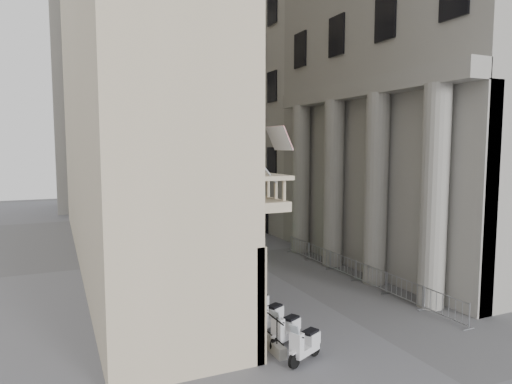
# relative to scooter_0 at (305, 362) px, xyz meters

# --- Properties ---
(far_building) EXTENTS (22.00, 10.00, 30.00)m
(far_building) POSITION_rel_scooter_0_xyz_m (3.65, 44.35, 15.00)
(far_building) COLOR #AAA8A1
(far_building) RESTS_ON ground
(iron_fence) EXTENTS (0.30, 28.00, 1.40)m
(iron_fence) POSITION_rel_scooter_0_xyz_m (-0.65, 14.35, 0.00)
(iron_fence) COLOR black
(iron_fence) RESTS_ON ground
(blue_awning) EXTENTS (1.60, 3.00, 3.00)m
(blue_awning) POSITION_rel_scooter_0_xyz_m (7.80, 22.35, 0.00)
(blue_awning) COLOR navy
(blue_awning) RESTS_ON ground
(flag) EXTENTS (1.00, 1.40, 8.20)m
(flag) POSITION_rel_scooter_0_xyz_m (-0.35, 1.35, 0.00)
(flag) COLOR #9E0C11
(flag) RESTS_ON ground
(scooter_0) EXTENTS (1.51, 1.10, 1.50)m
(scooter_0) POSITION_rel_scooter_0_xyz_m (0.00, 0.00, 0.00)
(scooter_0) COLOR silver
(scooter_0) RESTS_ON ground
(scooter_1) EXTENTS (1.51, 1.10, 1.50)m
(scooter_1) POSITION_rel_scooter_0_xyz_m (0.00, 1.37, 0.00)
(scooter_1) COLOR silver
(scooter_1) RESTS_ON ground
(scooter_2) EXTENTS (1.51, 1.10, 1.50)m
(scooter_2) POSITION_rel_scooter_0_xyz_m (0.00, 2.74, 0.00)
(scooter_2) COLOR silver
(scooter_2) RESTS_ON ground
(scooter_3) EXTENTS (1.51, 1.10, 1.50)m
(scooter_3) POSITION_rel_scooter_0_xyz_m (0.00, 4.11, 0.00)
(scooter_3) COLOR silver
(scooter_3) RESTS_ON ground
(scooter_4) EXTENTS (1.51, 1.10, 1.50)m
(scooter_4) POSITION_rel_scooter_0_xyz_m (0.00, 5.49, 0.00)
(scooter_4) COLOR silver
(scooter_4) RESTS_ON ground
(scooter_5) EXTENTS (1.51, 1.10, 1.50)m
(scooter_5) POSITION_rel_scooter_0_xyz_m (0.00, 6.86, 0.00)
(scooter_5) COLOR silver
(scooter_5) RESTS_ON ground
(scooter_6) EXTENTS (1.51, 1.10, 1.50)m
(scooter_6) POSITION_rel_scooter_0_xyz_m (0.00, 8.23, 0.00)
(scooter_6) COLOR silver
(scooter_6) RESTS_ON ground
(scooter_7) EXTENTS (1.51, 1.10, 1.50)m
(scooter_7) POSITION_rel_scooter_0_xyz_m (0.00, 9.60, 0.00)
(scooter_7) COLOR silver
(scooter_7) RESTS_ON ground
(scooter_8) EXTENTS (1.51, 1.10, 1.50)m
(scooter_8) POSITION_rel_scooter_0_xyz_m (0.00, 10.97, 0.00)
(scooter_8) COLOR silver
(scooter_8) RESTS_ON ground
(scooter_9) EXTENTS (1.51, 1.10, 1.50)m
(scooter_9) POSITION_rel_scooter_0_xyz_m (0.00, 12.34, 0.00)
(scooter_9) COLOR silver
(scooter_9) RESTS_ON ground
(scooter_10) EXTENTS (1.51, 1.10, 1.50)m
(scooter_10) POSITION_rel_scooter_0_xyz_m (0.00, 13.71, 0.00)
(scooter_10) COLOR silver
(scooter_10) RESTS_ON ground
(scooter_11) EXTENTS (1.51, 1.10, 1.50)m
(scooter_11) POSITION_rel_scooter_0_xyz_m (0.00, 15.09, 0.00)
(scooter_11) COLOR silver
(scooter_11) RESTS_ON ground
(scooter_12) EXTENTS (1.51, 1.10, 1.50)m
(scooter_12) POSITION_rel_scooter_0_xyz_m (0.00, 16.46, 0.00)
(scooter_12) COLOR silver
(scooter_12) RESTS_ON ground
(barrier_0) EXTENTS (0.60, 2.40, 1.10)m
(barrier_0) POSITION_rel_scooter_0_xyz_m (7.29, 0.88, 0.00)
(barrier_0) COLOR #9C9EA3
(barrier_0) RESTS_ON ground
(barrier_1) EXTENTS (0.60, 2.40, 1.10)m
(barrier_1) POSITION_rel_scooter_0_xyz_m (7.29, 3.38, 0.00)
(barrier_1) COLOR #9C9EA3
(barrier_1) RESTS_ON ground
(barrier_2) EXTENTS (0.60, 2.40, 1.10)m
(barrier_2) POSITION_rel_scooter_0_xyz_m (7.29, 5.88, 0.00)
(barrier_2) COLOR #9C9EA3
(barrier_2) RESTS_ON ground
(barrier_3) EXTENTS (0.60, 2.40, 1.10)m
(barrier_3) POSITION_rel_scooter_0_xyz_m (7.29, 8.38, 0.00)
(barrier_3) COLOR #9C9EA3
(barrier_3) RESTS_ON ground
(barrier_4) EXTENTS (0.60, 2.40, 1.10)m
(barrier_4) POSITION_rel_scooter_0_xyz_m (7.29, 10.88, 0.00)
(barrier_4) COLOR #9C9EA3
(barrier_4) RESTS_ON ground
(barrier_5) EXTENTS (0.60, 2.40, 1.10)m
(barrier_5) POSITION_rel_scooter_0_xyz_m (7.29, 13.38, 0.00)
(barrier_5) COLOR #9C9EA3
(barrier_5) RESTS_ON ground
(security_tent) EXTENTS (4.35, 4.35, 3.53)m
(security_tent) POSITION_rel_scooter_0_xyz_m (2.15, 19.42, 2.95)
(security_tent) COLOR silver
(security_tent) RESTS_ON ground
(street_lamp) EXTENTS (2.80, 0.36, 8.58)m
(street_lamp) POSITION_rel_scooter_0_xyz_m (-0.06, 21.45, 5.14)
(street_lamp) COLOR #95989D
(street_lamp) RESTS_ON ground
(info_kiosk) EXTENTS (0.59, 0.95, 1.93)m
(info_kiosk) POSITION_rel_scooter_0_xyz_m (0.88, 15.15, 0.98)
(info_kiosk) COLOR black
(info_kiosk) RESTS_ON ground
(pedestrian_a) EXTENTS (0.64, 0.49, 1.58)m
(pedestrian_a) POSITION_rel_scooter_0_xyz_m (4.06, 27.12, 0.79)
(pedestrian_a) COLOR black
(pedestrian_a) RESTS_ON ground
(pedestrian_b) EXTENTS (1.15, 1.07, 1.90)m
(pedestrian_b) POSITION_rel_scooter_0_xyz_m (5.63, 24.01, 0.95)
(pedestrian_b) COLOR black
(pedestrian_b) RESTS_ON ground
(pedestrian_c) EXTENTS (1.00, 0.75, 1.85)m
(pedestrian_c) POSITION_rel_scooter_0_xyz_m (1.65, 30.99, 0.92)
(pedestrian_c) COLOR black
(pedestrian_c) RESTS_ON ground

